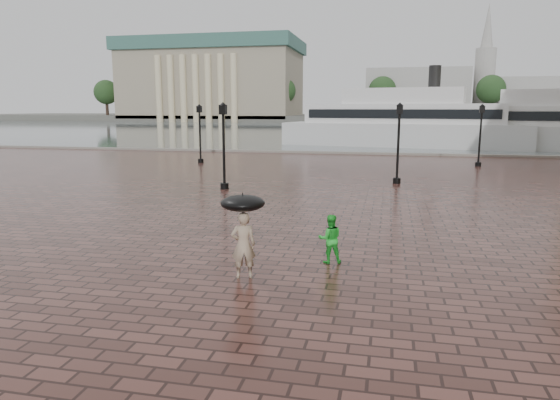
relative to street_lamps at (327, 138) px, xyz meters
name	(u,v)px	position (x,y,z in m)	size (l,w,h in m)	color
ground	(304,244)	(1.50, -17.50, -2.33)	(300.00, 300.00, 0.00)	#371D19
harbour_water	(377,129)	(1.50, 74.50, -2.33)	(240.00, 240.00, 0.00)	#41494E
quay_edge	(361,154)	(1.50, 14.50, -2.33)	(80.00, 0.60, 0.30)	slate
far_shore	(382,118)	(1.50, 142.50, -1.33)	(300.00, 60.00, 2.00)	#4C4C47
museum	(213,78)	(-53.50, 127.11, 11.58)	(57.00, 32.50, 26.00)	gray
distant_skyline	(548,90)	(49.64, 132.50, 7.13)	(102.50, 22.00, 33.00)	#9E9B96
far_trees	(382,90)	(1.50, 120.50, 7.09)	(188.00, 8.00, 13.50)	#2D2119
street_lamps	(327,138)	(0.00, 0.00, 0.00)	(21.44, 14.44, 4.40)	black
adult_pedestrian	(243,245)	(0.52, -20.94, -1.47)	(0.62, 0.41, 1.70)	tan
child_pedestrian	(330,239)	(2.50, -19.22, -1.65)	(0.66, 0.51, 1.36)	green
ferry_near	(403,123)	(5.41, 25.67, 0.31)	(27.41, 11.06, 8.76)	#BABABA
umbrella	(243,203)	(0.52, -20.94, -0.40)	(1.10, 1.10, 1.14)	black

